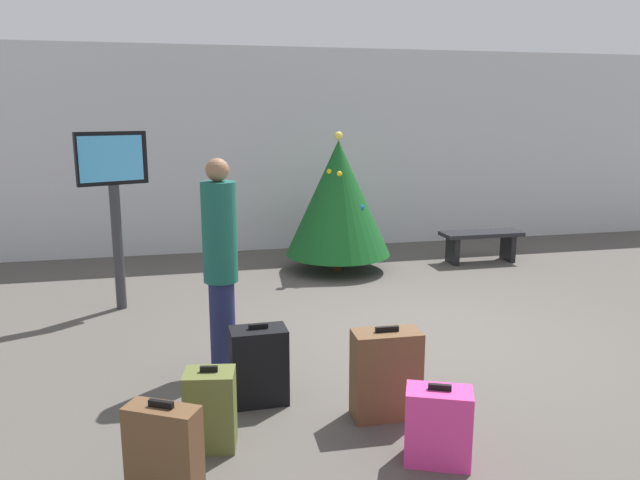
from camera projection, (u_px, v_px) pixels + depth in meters
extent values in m
plane|color=#514C47|center=(424.00, 334.00, 6.47)|extent=(16.00, 16.00, 0.00)
cube|color=silver|center=(325.00, 150.00, 10.45)|extent=(16.00, 0.20, 3.34)
cylinder|color=#4C3319|center=(338.00, 262.00, 9.07)|extent=(0.12, 0.12, 0.25)
cone|color=#14511E|center=(338.00, 198.00, 8.87)|extent=(1.54, 1.54, 1.67)
sphere|color=#F2D84C|center=(339.00, 136.00, 8.69)|extent=(0.12, 0.12, 0.12)
sphere|color=blue|center=(361.00, 207.00, 8.65)|extent=(0.08, 0.08, 0.08)
sphere|color=yellow|center=(339.00, 174.00, 8.60)|extent=(0.08, 0.08, 0.08)
sphere|color=yellow|center=(329.00, 172.00, 8.65)|extent=(0.08, 0.08, 0.08)
cylinder|color=#333338|center=(118.00, 248.00, 7.18)|extent=(0.12, 0.12, 1.48)
cube|color=black|center=(112.00, 158.00, 6.97)|extent=(0.77, 0.38, 0.61)
cube|color=#4CB2F2|center=(111.00, 159.00, 6.93)|extent=(0.67, 0.29, 0.52)
cube|color=black|center=(481.00, 234.00, 9.50)|extent=(1.26, 0.44, 0.06)
cube|color=black|center=(453.00, 250.00, 9.45)|extent=(0.08, 0.35, 0.42)
cube|color=black|center=(508.00, 247.00, 9.66)|extent=(0.08, 0.35, 0.42)
cylinder|color=#1E234C|center=(223.00, 325.00, 5.52)|extent=(0.23, 0.23, 0.83)
cylinder|color=#19594C|center=(219.00, 232.00, 5.34)|extent=(0.40, 0.40, 0.89)
sphere|color=#8C6647|center=(217.00, 170.00, 5.23)|extent=(0.20, 0.20, 0.20)
cube|color=brown|center=(164.00, 457.00, 3.59)|extent=(0.47, 0.37, 0.64)
cube|color=black|center=(161.00, 404.00, 3.52)|extent=(0.15, 0.10, 0.04)
cube|color=black|center=(259.00, 366.00, 4.90)|extent=(0.45, 0.28, 0.62)
cube|color=black|center=(258.00, 326.00, 4.83)|extent=(0.16, 0.03, 0.04)
cube|color=#E5388C|center=(438.00, 426.00, 4.06)|extent=(0.50, 0.40, 0.52)
cube|color=black|center=(440.00, 387.00, 4.00)|extent=(0.15, 0.09, 0.04)
cube|color=brown|center=(386.00, 374.00, 4.66)|extent=(0.52, 0.28, 0.69)
cube|color=black|center=(387.00, 329.00, 4.58)|extent=(0.18, 0.04, 0.04)
cube|color=#59602D|center=(210.00, 410.00, 4.24)|extent=(0.38, 0.32, 0.56)
cube|color=black|center=(209.00, 369.00, 4.18)|extent=(0.12, 0.05, 0.04)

